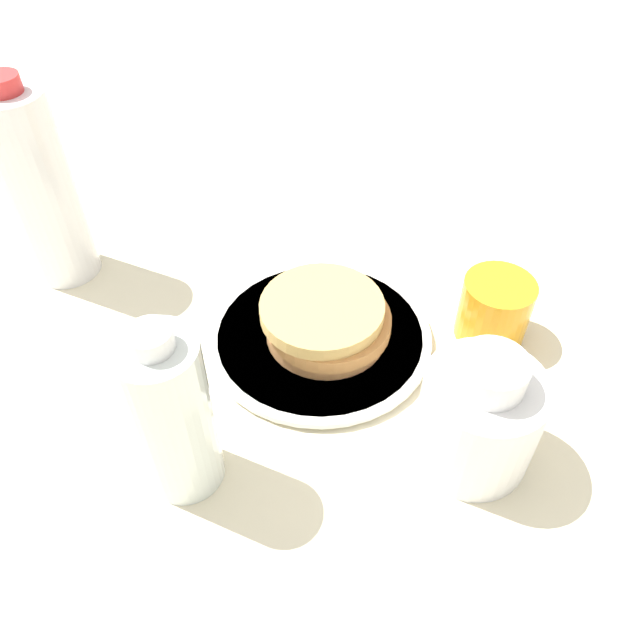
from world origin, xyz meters
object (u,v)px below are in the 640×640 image
juice_glass (494,309)px  water_bottle_mid (40,189)px  cream_jug (479,416)px  pancake_stack (325,319)px  plate (320,336)px  water_bottle_near (172,415)px

juice_glass → water_bottle_mid: water_bottle_mid is taller
juice_glass → cream_jug: size_ratio=0.59×
pancake_stack → water_bottle_mid: (0.29, 0.20, 0.08)m
plate → water_bottle_near: 0.23m
pancake_stack → water_bottle_near: 0.22m
cream_jug → water_bottle_near: size_ratio=0.69×
plate → water_bottle_mid: 0.36m
water_bottle_mid → cream_jug: bearing=-155.2°
plate → water_bottle_near: size_ratio=1.30×
juice_glass → water_bottle_near: size_ratio=0.41×
plate → water_bottle_mid: bearing=33.9°
cream_jug → water_bottle_mid: size_ratio=0.53×
cream_jug → water_bottle_mid: (0.49, 0.23, 0.06)m
cream_jug → water_bottle_near: water_bottle_near is taller
water_bottle_mid → water_bottle_near: bearing=178.6°
pancake_stack → cream_jug: bearing=-171.0°
water_bottle_near → water_bottle_mid: bearing=-1.4°
juice_glass → cream_jug: cream_jug is taller
plate → juice_glass: bearing=-121.4°
plate → cream_jug: (-0.20, -0.03, 0.05)m
water_bottle_near → water_bottle_mid: 0.36m
juice_glass → water_bottle_mid: 0.54m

